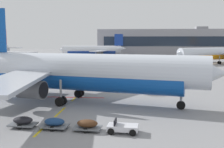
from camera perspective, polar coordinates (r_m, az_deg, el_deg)
name	(u,v)px	position (r m, az deg, el deg)	size (l,w,h in m)	color
ground	(205,81)	(56.59, 19.00, -1.30)	(400.00, 400.00, 0.00)	gray
apron_paint_markings	(92,81)	(52.33, -4.14, -1.58)	(8.00, 93.40, 0.01)	yellow
airliner_foreground	(80,71)	(34.54, -6.66, 0.56)	(34.53, 33.71, 12.20)	silver
airliner_mid_left	(212,53)	(98.62, 20.20, 4.08)	(28.83, 27.03, 10.85)	silver
airliner_far_right	(93,50)	(125.85, -4.06, 5.03)	(31.09, 30.60, 10.91)	silver
fuel_service_truck	(4,72)	(57.00, -21.67, 0.31)	(6.35, 6.90, 3.14)	black
baggage_train	(71,124)	(24.46, -8.59, -10.34)	(11.68, 2.41, 1.14)	silver
terminal_satellite	(177,43)	(150.71, 13.50, 6.44)	(83.29, 22.25, 15.25)	gray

